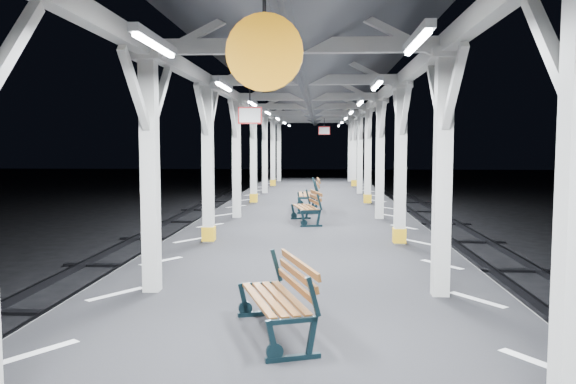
{
  "coord_description": "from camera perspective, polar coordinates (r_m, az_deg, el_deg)",
  "views": [
    {
      "loc": [
        0.36,
        -9.64,
        3.06
      ],
      "look_at": [
        -0.23,
        0.51,
        2.2
      ],
      "focal_mm": 35.0,
      "sensor_mm": 36.0,
      "label": 1
    }
  ],
  "objects": [
    {
      "name": "hazard_stripes_right",
      "position": [
        10.07,
        15.34,
        -7.12
      ],
      "size": [
        1.0,
        48.0,
        0.01
      ],
      "primitive_type": "cube",
      "color": "silver",
      "rests_on": "platform"
    },
    {
      "name": "hazard_stripes_left",
      "position": [
        10.25,
        -12.75,
        -6.86
      ],
      "size": [
        1.0,
        48.0,
        0.01
      ],
      "primitive_type": "cube",
      "color": "silver",
      "rests_on": "platform"
    },
    {
      "name": "bench_far",
      "position": [
        17.53,
        2.37,
        -0.16
      ],
      "size": [
        0.78,
        1.88,
        1.0
      ],
      "rotation": [
        0.0,
        0.0,
        0.05
      ],
      "color": "black",
      "rests_on": "platform"
    },
    {
      "name": "platform",
      "position": [
        9.98,
        1.16,
        -10.03
      ],
      "size": [
        6.0,
        50.0,
        1.0
      ],
      "primitive_type": "cube",
      "color": "black",
      "rests_on": "ground"
    },
    {
      "name": "bench_mid",
      "position": [
        14.77,
        2.15,
        -1.43
      ],
      "size": [
        0.89,
        1.63,
        0.84
      ],
      "rotation": [
        0.0,
        0.0,
        0.21
      ],
      "color": "black",
      "rests_on": "platform"
    },
    {
      "name": "bench_near",
      "position": [
        6.15,
        -0.56,
        -10.48
      ],
      "size": [
        1.0,
        1.61,
        0.82
      ],
      "rotation": [
        0.0,
        0.0,
        0.32
      ],
      "color": "black",
      "rests_on": "platform"
    },
    {
      "name": "ground",
      "position": [
        10.12,
        1.16,
        -12.77
      ],
      "size": [
        120.0,
        120.0,
        0.0
      ],
      "primitive_type": "plane",
      "color": "black",
      "rests_on": "ground"
    },
    {
      "name": "track_left",
      "position": [
        11.43,
        -25.27,
        -10.76
      ],
      "size": [
        2.2,
        60.0,
        0.16
      ],
      "color": "#2D2D33",
      "rests_on": "ground"
    },
    {
      "name": "canopy",
      "position": [
        9.75,
        1.2,
        13.67
      ],
      "size": [
        5.4,
        49.0,
        4.65
      ],
      "color": "silver",
      "rests_on": "platform"
    }
  ]
}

